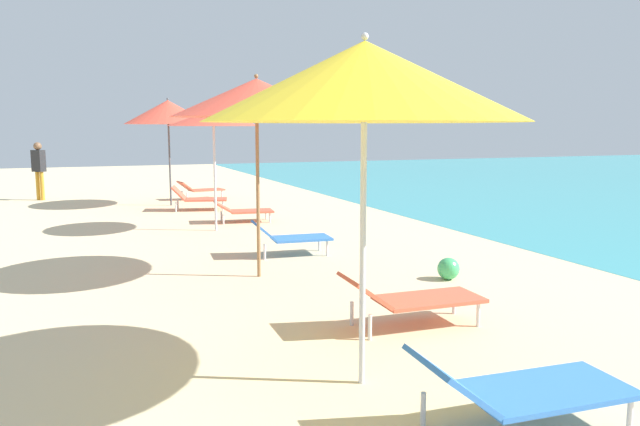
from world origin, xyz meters
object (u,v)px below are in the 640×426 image
Objects in this scene: umbrella_fourth at (257,98)px; lounger_farthest_shoreside at (200,189)px; beach_ball at (448,269)px; lounger_third_shoreside at (410,297)px; lounger_third_inland at (520,388)px; lounger_fifth_shoreside at (243,210)px; lounger_fourth_shoreside at (290,237)px; person_walking_near at (39,165)px; umbrella_farthest at (168,112)px; umbrella_third at (364,82)px; umbrella_fifth at (213,118)px; lounger_farthest_inland at (198,198)px.

umbrella_fourth is 10.23m from lounger_farthest_shoreside.
umbrella_fourth is 3.59m from beach_ball.
lounger_third_inland reaches higher than lounger_third_shoreside.
lounger_third_shoreside is at bearing -84.15° from lounger_fifth_shoreside.
person_walking_near reaches higher than lounger_fourth_shoreside.
person_walking_near is at bearing 109.42° from lounger_third_shoreside.
person_walking_near reaches higher than lounger_third_shoreside.
umbrella_farthest is 1.71× the size of person_walking_near.
umbrella_third is 8.04m from umbrella_fifth.
lounger_fourth_shoreside is at bearing 54.10° from umbrella_fourth.
umbrella_fifth is 6.17m from lounger_farthest_shoreside.
lounger_fourth_shoreside is at bearing 89.58° from lounger_third_inland.
lounger_fifth_shoreside is at bearing -99.68° from person_walking_near.
umbrella_farthest reaches higher than lounger_fourth_shoreside.
umbrella_fifth reaches higher than beach_ball.
lounger_third_shoreside is (1.11, 1.13, -2.15)m from umbrella_third.
lounger_farthest_inland is at bearing 86.19° from umbrella_fifth.
lounger_farthest_shoreside is 11.18m from beach_ball.
lounger_third_inland is 0.95× the size of person_walking_near.
beach_ball is (1.95, 3.85, -0.16)m from lounger_third_inland.
lounger_fifth_shoreside is at bearing 92.67° from lounger_fourth_shoreside.
umbrella_third reaches higher than umbrella_fifth.
lounger_third_shoreside is 0.91× the size of person_walking_near.
lounger_fourth_shoreside is at bearing 77.93° from umbrella_third.
lounger_farthest_shoreside is 0.83× the size of person_walking_near.
umbrella_fifth is 3.86m from lounger_farthest_inland.
lounger_fourth_shoreside is 11.08m from person_walking_near.
umbrella_fifth is at bearing 94.81° from lounger_third_inland.
lounger_fourth_shoreside is 8.71m from lounger_farthest_shoreside.
umbrella_third is 1.00× the size of umbrella_fourth.
lounger_fourth_shoreside is at bearing -112.10° from person_walking_near.
lounger_third_inland is at bearing -98.38° from lounger_third_shoreside.
umbrella_farthest is 2.60m from lounger_farthest_inland.
lounger_third_inland is 1.15× the size of lounger_farthest_shoreside.
lounger_third_inland reaches higher than lounger_fifth_shoreside.
lounger_farthest_shoreside is (1.04, 1.24, -2.24)m from umbrella_farthest.
umbrella_fourth reaches higher than lounger_third_inland.
umbrella_farthest is at bearing 114.01° from lounger_fifth_shoreside.
lounger_third_shoreside is 0.96× the size of lounger_third_inland.
lounger_farthest_shoreside is 4.75m from person_walking_near.
lounger_farthest_shoreside is 4.53× the size of beach_ball.
lounger_third_inland is 1.21× the size of lounger_fourth_shoreside.
lounger_third_shoreside is 1.10× the size of lounger_farthest_shoreside.
umbrella_third is at bearing -96.97° from lounger_fourth_shoreside.
umbrella_fifth reaches higher than lounger_farthest_shoreside.
lounger_fifth_shoreside is 2.45m from lounger_farthest_inland.
lounger_farthest_inland is (0.66, 11.32, -2.15)m from umbrella_third.
lounger_fourth_shoreside is 0.97× the size of lounger_fifth_shoreside.
umbrella_third is 4.44m from beach_ball.
person_walking_near reaches higher than lounger_farthest_inland.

